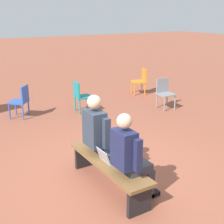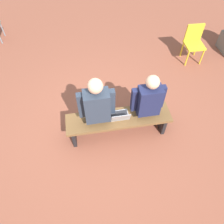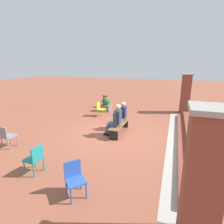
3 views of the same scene
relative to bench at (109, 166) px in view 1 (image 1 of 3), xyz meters
name	(u,v)px [view 1 (image 1 of 3)]	position (x,y,z in m)	size (l,w,h in m)	color
ground_plane	(111,177)	(0.24, -0.18, -0.35)	(60.00, 60.00, 0.00)	brown
bench	(109,166)	(0.00, 0.00, 0.00)	(1.80, 0.44, 0.45)	brown
person_student	(130,155)	(-0.47, -0.07, 0.36)	(0.54, 0.68, 1.34)	#383842
person_adult	(101,134)	(0.36, -0.07, 0.39)	(0.58, 0.73, 1.41)	#384C75
laptop	(108,158)	(-0.02, 0.01, 0.15)	(0.32, 0.29, 0.21)	#9EA0A5
plastic_chair_far_right	(165,92)	(2.78, -3.49, 0.13)	(0.45, 0.45, 0.84)	gray
plastic_chair_mid_courtyard	(141,80)	(4.42, -3.88, 0.13)	(0.54, 0.54, 0.84)	orange
plastic_chair_near_bench_left	(81,95)	(3.68, -1.33, 0.13)	(0.45, 0.45, 0.84)	teal
plastic_chair_far_left	(21,100)	(4.05, 0.17, 0.13)	(0.59, 0.59, 0.84)	#2D56B7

